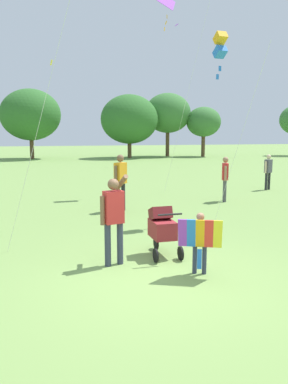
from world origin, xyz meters
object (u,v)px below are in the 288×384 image
(person_red_shirt, at_px, (120,178))
(person_sitting_far, at_px, (225,175))
(person_kid_running, at_px, (268,169))
(stroller, at_px, (162,227))
(child_with_butterfly_kite, at_px, (200,237))
(kite_orange_delta, at_px, (167,10))
(kite_green_novelty, at_px, (220,46))
(person_adult_flyer, at_px, (113,213))

(person_red_shirt, xyz_separation_m, person_sitting_far, (3.94, 0.88, -0.11))
(person_kid_running, bearing_deg, stroller, -130.99)
(person_red_shirt, bearing_deg, person_kid_running, 24.29)
(child_with_butterfly_kite, bearing_deg, person_sitting_far, 63.09)
(kite_orange_delta, height_order, kite_green_novelty, kite_orange_delta)
(kite_green_novelty, height_order, person_sitting_far, kite_green_novelty)
(kite_green_novelty, distance_m, person_sitting_far, 4.94)
(child_with_butterfly_kite, height_order, person_sitting_far, person_sitting_far)
(kite_orange_delta, bearing_deg, person_sitting_far, -58.43)
(person_red_shirt, relative_size, person_kid_running, 1.18)
(child_with_butterfly_kite, distance_m, stroller, 1.26)
(kite_green_novelty, bearing_deg, kite_orange_delta, 90.68)
(kite_orange_delta, relative_size, kite_green_novelty, 1.52)
(kite_green_novelty, xyz_separation_m, person_kid_running, (4.42, 4.95, -3.91))
(person_red_shirt, bearing_deg, stroller, -88.50)
(kite_green_novelty, height_order, person_red_shirt, kite_green_novelty)
(child_with_butterfly_kite, relative_size, person_red_shirt, 0.62)
(person_adult_flyer, bearing_deg, person_kid_running, 46.25)
(child_with_butterfly_kite, bearing_deg, kite_orange_delta, 78.27)
(stroller, height_order, kite_orange_delta, kite_orange_delta)
(kite_orange_delta, relative_size, person_red_shirt, 4.39)
(person_sitting_far, bearing_deg, stroller, -124.41)
(person_adult_flyer, xyz_separation_m, kite_green_novelty, (3.40, 3.22, 3.80))
(kite_orange_delta, relative_size, person_sitting_far, 4.89)
(kite_green_novelty, xyz_separation_m, person_sitting_far, (1.46, 2.72, -3.86))
(person_red_shirt, distance_m, person_kid_running, 7.57)
(stroller, xyz_separation_m, kite_green_novelty, (2.36, 2.85, 4.20))
(person_adult_flyer, distance_m, person_sitting_far, 7.68)
(child_with_butterfly_kite, bearing_deg, stroller, 107.39)
(child_with_butterfly_kite, height_order, person_kid_running, person_kid_running)
(kite_orange_delta, distance_m, person_sitting_far, 6.85)
(stroller, bearing_deg, kite_green_novelty, 50.42)
(kite_green_novelty, distance_m, person_kid_running, 7.70)
(stroller, distance_m, person_red_shirt, 4.71)
(kite_green_novelty, relative_size, person_red_shirt, 2.88)
(child_with_butterfly_kite, distance_m, person_kid_running, 11.05)
(person_red_shirt, distance_m, person_sitting_far, 4.04)
(stroller, bearing_deg, person_adult_flyer, -160.38)
(stroller, xyz_separation_m, person_sitting_far, (3.81, 5.57, 0.34))
(person_adult_flyer, distance_m, stroller, 1.18)
(stroller, bearing_deg, person_kid_running, 49.01)
(child_with_butterfly_kite, distance_m, person_adult_flyer, 1.68)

